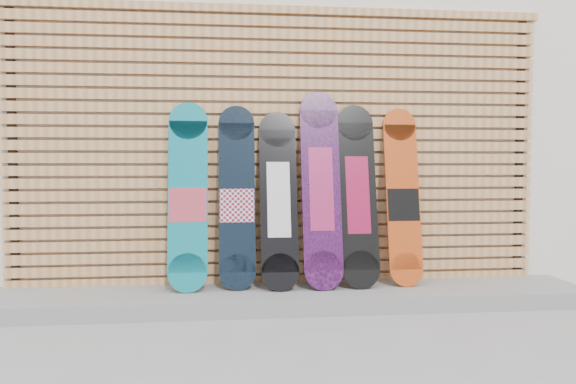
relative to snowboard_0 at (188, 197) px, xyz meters
name	(u,v)px	position (x,y,z in m)	size (l,w,h in m)	color
ground	(316,332)	(0.85, -0.78, -0.82)	(80.00, 80.00, 0.00)	gray
building	(312,104)	(1.35, 2.72, 0.98)	(12.00, 5.00, 3.60)	silver
concrete_step	(282,298)	(0.70, -0.10, -0.76)	(4.60, 0.70, 0.12)	gray
slat_wall	(279,145)	(0.70, 0.19, 0.39)	(4.26, 0.08, 2.29)	tan
snowboard_0	(188,197)	(0.00, 0.00, 0.00)	(0.29, 0.32, 1.42)	#0D7685
snowboard_1	(237,198)	(0.37, 0.02, -0.01)	(0.27, 0.28, 1.40)	black
snowboard_2	(279,200)	(0.68, -0.01, -0.02)	(0.28, 0.35, 1.35)	black
snowboard_3	(321,189)	(1.01, -0.02, 0.06)	(0.30, 0.35, 1.51)	black
snowboard_4	(358,195)	(1.30, -0.01, 0.01)	(0.29, 0.34, 1.41)	black
snowboard_5	(403,197)	(1.66, 0.01, -0.01)	(0.26, 0.29, 1.39)	#BC4214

